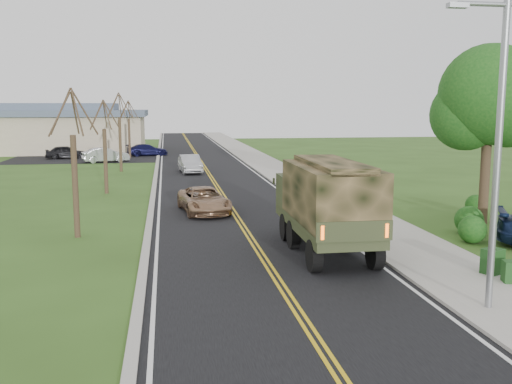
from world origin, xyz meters
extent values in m
plane|color=#2F4C19|center=(0.00, 0.00, 0.00)|extent=(160.00, 160.00, 0.00)
cube|color=black|center=(0.00, 40.00, 0.01)|extent=(8.00, 120.00, 0.01)
cube|color=#9E998E|center=(4.15, 40.00, 0.06)|extent=(0.30, 120.00, 0.12)
cube|color=#9E998E|center=(5.90, 40.00, 0.05)|extent=(3.20, 120.00, 0.10)
cube|color=#9E998E|center=(-4.15, 40.00, 0.05)|extent=(0.30, 120.00, 0.10)
cylinder|color=gray|center=(5.00, -0.50, 4.00)|extent=(0.18, 0.18, 8.00)
cylinder|color=gray|center=(4.40, -0.50, 7.80)|extent=(1.40, 0.12, 0.12)
cube|color=gray|center=(3.70, -0.50, 7.75)|extent=(0.50, 0.22, 0.12)
cylinder|color=#38281C|center=(11.00, 10.00, 2.52)|extent=(0.44, 0.44, 5.04)
sphere|color=#144513|center=(11.00, 10.00, 5.85)|extent=(4.50, 4.50, 4.50)
sphere|color=#144513|center=(10.20, 10.50, 4.95)|extent=(3.24, 3.24, 3.24)
sphere|color=#144513|center=(11.70, 9.60, 5.22)|extent=(3.42, 3.42, 3.42)
cylinder|color=#38281C|center=(-7.00, 10.00, 2.10)|extent=(0.24, 0.24, 4.20)
cylinder|color=#38281C|center=(-6.52, 10.13, 5.13)|extent=(1.01, 0.33, 1.90)
cylinder|color=#38281C|center=(-6.97, 10.62, 5.05)|extent=(0.13, 1.29, 1.74)
cylinder|color=#38281C|center=(-7.46, 10.18, 5.13)|extent=(0.98, 0.43, 1.90)
cylinder|color=#38281C|center=(-7.39, 9.52, 5.05)|extent=(0.79, 1.05, 1.77)
cylinder|color=#38281C|center=(-6.73, 9.59, 5.13)|extent=(0.58, 0.90, 1.90)
cylinder|color=#38281C|center=(-7.00, 22.00, 1.98)|extent=(0.24, 0.24, 3.96)
cylinder|color=#38281C|center=(-6.55, 22.12, 4.83)|extent=(0.96, 0.32, 1.79)
cylinder|color=#38281C|center=(-6.97, 22.58, 4.76)|extent=(0.12, 1.22, 1.65)
cylinder|color=#38281C|center=(-7.43, 22.17, 4.83)|extent=(0.93, 0.41, 1.79)
cylinder|color=#38281C|center=(-7.37, 21.55, 4.76)|extent=(0.75, 0.99, 1.67)
cylinder|color=#38281C|center=(-6.75, 21.61, 4.83)|extent=(0.55, 0.85, 1.80)
cylinder|color=#38281C|center=(-7.00, 34.00, 2.22)|extent=(0.24, 0.24, 4.44)
cylinder|color=#38281C|center=(-6.50, 34.13, 5.42)|extent=(1.07, 0.35, 2.00)
cylinder|color=#38281C|center=(-6.97, 34.65, 5.34)|extent=(0.13, 1.36, 1.84)
cylinder|color=#38281C|center=(-7.49, 34.19, 5.42)|extent=(1.03, 0.46, 2.00)
cylinder|color=#38281C|center=(-7.41, 33.49, 5.34)|extent=(0.83, 1.10, 1.87)
cylinder|color=#38281C|center=(-6.72, 33.56, 5.42)|extent=(0.61, 0.95, 2.01)
cylinder|color=#38281C|center=(-7.00, 46.00, 2.04)|extent=(0.24, 0.24, 4.08)
cylinder|color=#38281C|center=(-6.54, 46.12, 4.98)|extent=(0.99, 0.33, 1.84)
cylinder|color=#38281C|center=(-6.97, 46.60, 4.91)|extent=(0.13, 1.25, 1.69)
cylinder|color=#38281C|center=(-7.45, 46.17, 4.98)|extent=(0.95, 0.42, 1.85)
cylinder|color=#38281C|center=(-7.38, 45.53, 4.91)|extent=(0.77, 1.02, 1.72)
cylinder|color=#38281C|center=(-6.74, 45.60, 4.98)|extent=(0.57, 0.88, 1.85)
cube|color=tan|center=(-16.00, 56.00, 2.10)|extent=(20.00, 12.00, 4.20)
cube|color=#475466|center=(-16.00, 56.00, 4.50)|extent=(21.00, 13.00, 0.70)
cube|color=#475466|center=(-16.00, 56.00, 5.20)|extent=(14.00, 8.00, 0.90)
cube|color=black|center=(-10.00, 46.00, 0.01)|extent=(18.00, 10.00, 0.02)
cylinder|color=black|center=(1.35, 3.62, 0.54)|extent=(0.35, 1.08, 1.08)
cylinder|color=black|center=(3.41, 3.61, 0.54)|extent=(0.35, 1.08, 1.08)
cylinder|color=black|center=(1.37, 6.77, 0.54)|extent=(0.35, 1.08, 1.08)
cylinder|color=black|center=(3.43, 6.75, 0.54)|extent=(0.35, 1.08, 1.08)
cylinder|color=black|center=(1.38, 8.14, 0.54)|extent=(0.35, 1.08, 1.08)
cylinder|color=black|center=(3.44, 8.13, 0.54)|extent=(0.35, 1.08, 1.08)
cube|color=#333B20|center=(2.40, 6.17, 1.03)|extent=(2.40, 6.89, 0.34)
cube|color=#333B20|center=(2.41, 8.67, 1.87)|extent=(2.37, 1.88, 1.37)
cube|color=black|center=(2.42, 9.56, 2.06)|extent=(2.16, 0.09, 0.69)
cube|color=#333B20|center=(2.39, 5.34, 1.28)|extent=(2.49, 5.22, 0.15)
cube|color=black|center=(2.39, 5.34, 2.31)|extent=(2.49, 5.22, 1.96)
cube|color=black|center=(2.39, 5.34, 3.34)|extent=(1.60, 5.21, 0.25)
cube|color=#333B20|center=(2.37, 2.73, 1.52)|extent=(2.45, 0.13, 0.64)
cube|color=#FF590C|center=(1.34, 2.68, 1.52)|extent=(0.10, 0.04, 0.44)
cube|color=#FF590C|center=(3.41, 2.67, 1.52)|extent=(0.10, 0.04, 0.44)
imported|color=#997556|center=(-1.48, 14.65, 0.64)|extent=(2.71, 4.84, 1.28)
imported|color=#AFB0B5|center=(-1.42, 32.15, 0.72)|extent=(1.92, 4.47, 1.43)
cube|color=#194217|center=(6.80, 2.29, 0.50)|extent=(0.75, 0.70, 0.80)
imported|color=black|center=(-13.41, 46.49, 0.68)|extent=(4.16, 2.12, 1.36)
imported|color=#B5B6BA|center=(-9.03, 42.00, 0.71)|extent=(4.58, 2.79, 1.42)
imported|color=#0E0F36|center=(-5.31, 48.73, 0.63)|extent=(4.65, 2.68, 1.27)
camera|label=1|loc=(-3.32, -13.79, 5.36)|focal=40.00mm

